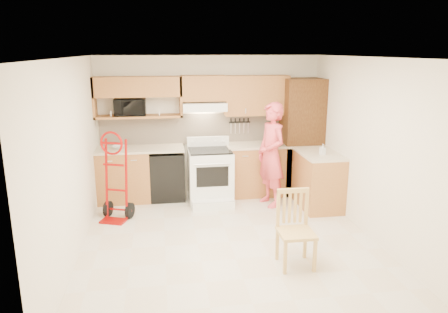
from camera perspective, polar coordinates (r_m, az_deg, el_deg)
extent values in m
cube|color=beige|center=(6.02, 0.73, -11.47)|extent=(4.00, 4.50, 0.02)
cube|color=white|center=(5.43, 0.82, 13.27)|extent=(4.00, 4.50, 0.02)
cube|color=beige|center=(7.78, -1.96, 4.22)|extent=(4.00, 0.02, 2.50)
cube|color=beige|center=(3.49, 6.93, -8.63)|extent=(4.00, 0.02, 2.50)
cube|color=beige|center=(5.63, -19.84, -0.51)|extent=(0.02, 4.50, 2.50)
cube|color=beige|center=(6.24, 19.31, 0.91)|extent=(0.02, 4.50, 2.50)
cube|color=beige|center=(7.77, -1.93, 3.82)|extent=(3.92, 0.03, 0.55)
cube|color=#A86F3C|center=(7.64, -13.26, -2.52)|extent=(0.90, 0.60, 0.90)
cube|color=black|center=(7.62, -7.62, -2.50)|extent=(0.60, 0.60, 0.85)
cube|color=#A86F3C|center=(7.81, 4.42, -1.82)|extent=(1.14, 0.60, 0.90)
cube|color=beige|center=(7.50, -11.18, 1.00)|extent=(1.50, 0.63, 0.04)
cube|color=beige|center=(7.69, 4.49, 1.55)|extent=(1.14, 0.63, 0.04)
cube|color=#A86F3C|center=(7.32, 12.50, -3.21)|extent=(0.60, 1.00, 0.90)
cube|color=beige|center=(7.20, 12.70, 0.37)|extent=(0.63, 1.00, 0.04)
cube|color=#553817|center=(7.89, 10.33, 2.65)|extent=(0.70, 0.60, 2.10)
cube|color=#A86F3C|center=(7.47, -11.53, 9.17)|extent=(1.50, 0.33, 0.34)
cube|color=#A86F3C|center=(7.53, -11.34, 5.31)|extent=(1.50, 0.33, 0.04)
cube|color=#A86F3C|center=(7.51, -2.77, 9.15)|extent=(0.76, 0.33, 0.44)
cube|color=#A86F3C|center=(7.68, 4.39, 8.19)|extent=(1.14, 0.33, 0.70)
cube|color=white|center=(7.48, -2.69, 6.74)|extent=(0.76, 0.46, 0.14)
imported|color=black|center=(7.52, -12.50, 6.52)|extent=(0.53, 0.36, 0.29)
imported|color=#E24751|center=(7.16, 6.35, 0.23)|extent=(0.59, 0.74, 1.76)
imported|color=white|center=(7.06, 13.11, 0.96)|extent=(0.09, 0.09, 0.17)
imported|color=white|center=(7.52, -13.98, 1.23)|extent=(0.24, 0.24, 0.05)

